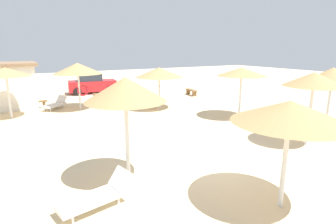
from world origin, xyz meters
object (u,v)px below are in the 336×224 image
(parasol_4, at_px, (290,112))
(lounger_1, at_px, (97,195))
(parasol_9, at_px, (6,72))
(lounger_3, at_px, (55,104))
(lounger_0, at_px, (146,101))
(bench_2, at_px, (35,103))
(parasol_2, at_px, (333,74))
(parasol_1, at_px, (125,90))
(parasol_3, at_px, (78,69))
(parasol_7, at_px, (242,72))
(parasol_6, at_px, (314,80))
(bench_0, at_px, (98,97))
(parked_car, at_px, (92,84))
(lounger_2, at_px, (295,115))
(parasol_0, at_px, (159,72))
(bench_1, at_px, (191,91))
(beach_cabana, at_px, (0,86))

(parasol_4, xyz_separation_m, lounger_1, (-4.02, 2.26, -2.13))
(parasol_9, bearing_deg, lounger_3, 28.26)
(lounger_0, xyz_separation_m, bench_2, (-6.69, 2.88, 0.04))
(parasol_2, relative_size, lounger_3, 1.68)
(parasol_1, distance_m, parasol_3, 10.78)
(parasol_7, bearing_deg, lounger_0, 120.31)
(lounger_0, xyz_separation_m, lounger_3, (-5.53, 2.13, 0.01))
(parasol_6, distance_m, parasol_7, 4.79)
(parasol_7, relative_size, lounger_1, 1.47)
(parasol_1, bearing_deg, parasol_3, 84.79)
(parasol_4, height_order, lounger_1, parasol_4)
(bench_0, bearing_deg, parasol_4, -89.71)
(bench_0, bearing_deg, parasol_2, -57.83)
(parasol_4, bearing_deg, parasol_3, 97.58)
(parasol_7, height_order, lounger_0, parasol_7)
(parasol_9, xyz_separation_m, lounger_1, (1.76, -11.23, -2.29))
(bench_2, bearing_deg, parasol_6, -55.28)
(bench_0, xyz_separation_m, parked_car, (0.59, 3.88, 0.48))
(parasol_9, distance_m, lounger_2, 16.06)
(parasol_6, bearing_deg, lounger_3, 122.67)
(lounger_1, bearing_deg, parasol_4, -29.32)
(parasol_1, xyz_separation_m, lounger_1, (-1.19, -0.91, -2.45))
(parasol_7, bearing_deg, parasol_1, -154.63)
(lounger_2, distance_m, parked_car, 16.54)
(parasol_1, height_order, parasol_4, parasol_1)
(parasol_0, bearing_deg, parasol_2, -57.14)
(parasol_0, height_order, parasol_3, parasol_3)
(parasol_4, bearing_deg, parasol_9, 113.20)
(parasol_3, height_order, parked_car, parasol_3)
(lounger_0, distance_m, bench_1, 5.54)
(parasol_2, height_order, bench_2, parasol_2)
(lounger_2, xyz_separation_m, parked_car, (-7.20, 14.89, 0.52))
(parasol_2, distance_m, bench_0, 15.11)
(parasol_3, height_order, lounger_1, parasol_3)
(bench_0, bearing_deg, lounger_1, -105.88)
(parked_car, bearing_deg, parasol_7, -68.54)
(parasol_7, bearing_deg, parasol_3, 137.62)
(parasol_9, distance_m, bench_0, 6.67)
(parasol_0, bearing_deg, parasol_6, -77.29)
(parasol_7, xyz_separation_m, bench_1, (1.92, 7.55, -2.26))
(parasol_6, distance_m, beach_cabana, 18.16)
(parasol_7, height_order, bench_2, parasol_7)
(parasol_3, xyz_separation_m, bench_0, (1.77, 2.20, -2.28))
(lounger_2, bearing_deg, parasol_3, 137.32)
(lounger_0, height_order, parked_car, parked_car)
(parasol_1, height_order, parasol_3, parasol_1)
(parasol_1, relative_size, parasol_7, 1.10)
(parasol_0, distance_m, bench_2, 8.45)
(lounger_2, bearing_deg, bench_1, 91.40)
(parked_car, bearing_deg, lounger_0, -76.19)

